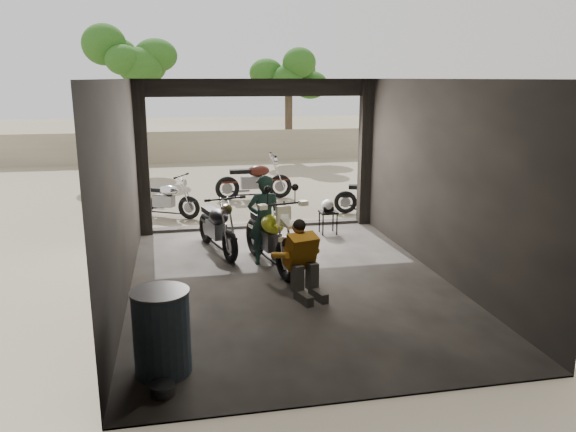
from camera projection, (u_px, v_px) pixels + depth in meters
name	position (u px, v px, depth m)	size (l,w,h in m)	color
ground	(289.00, 283.00, 9.05)	(80.00, 80.00, 0.00)	#7A6D56
garage	(283.00, 198.00, 9.27)	(7.00, 7.13, 3.20)	#2D2B28
boundary_wall	(220.00, 146.00, 22.24)	(18.00, 0.30, 1.20)	gray
tree_left	(133.00, 55.00, 19.43)	(2.20, 2.20, 5.60)	#382B1E
tree_right	(289.00, 69.00, 22.06)	(2.20, 2.20, 5.00)	#382B1E
main_bike	(270.00, 232.00, 9.62)	(0.80, 1.94, 1.29)	beige
left_bike	(217.00, 223.00, 10.50)	(0.70, 1.71, 1.16)	black
outside_bike_a	(165.00, 196.00, 13.18)	(0.63, 1.54, 1.04)	black
outside_bike_b	(254.00, 177.00, 15.12)	(0.75, 1.82, 1.23)	#3F160F
outside_bike_c	(371.00, 193.00, 13.49)	(0.64, 1.55, 1.05)	black
rider	(264.00, 220.00, 9.75)	(0.59, 0.38, 1.61)	black
mechanic	(305.00, 262.00, 8.28)	(0.58, 0.79, 1.14)	#C28019
stool	(328.00, 215.00, 11.75)	(0.36, 0.36, 0.50)	black
helmet	(327.00, 205.00, 11.71)	(0.26, 0.28, 0.25)	silver
oil_drum	(162.00, 333.00, 6.17)	(0.63, 0.63, 0.97)	#3B5063
sign_post	(383.00, 141.00, 12.51)	(0.90, 0.08, 2.69)	black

